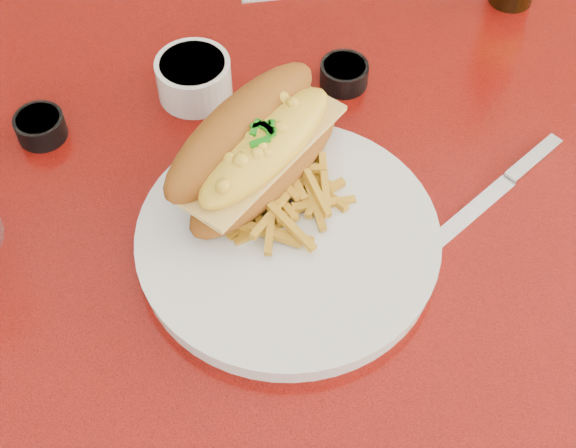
{
  "coord_description": "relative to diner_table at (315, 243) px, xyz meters",
  "views": [
    {
      "loc": [
        -0.1,
        -0.58,
        1.46
      ],
      "look_at": [
        -0.05,
        -0.11,
        0.81
      ],
      "focal_mm": 50.0,
      "sensor_mm": 36.0,
      "label": 1
    }
  ],
  "objects": [
    {
      "name": "knife",
      "position": [
        0.19,
        -0.06,
        0.16
      ],
      "size": [
        0.2,
        0.15,
        0.01
      ],
      "rotation": [
        0.0,
        0.0,
        0.63
      ],
      "color": "silver",
      "rests_on": "diner_table"
    },
    {
      "name": "fries_pile",
      "position": [
        -0.05,
        -0.08,
        0.2
      ],
      "size": [
        0.12,
        0.11,
        0.03
      ],
      "primitive_type": null,
      "rotation": [
        0.0,
        0.0,
        -0.13
      ],
      "color": "gold",
      "rests_on": "dinner_plate"
    },
    {
      "name": "gravy_ramekin",
      "position": [
        -0.13,
        0.12,
        0.19
      ],
      "size": [
        0.09,
        0.09,
        0.05
      ],
      "rotation": [
        0.0,
        0.0,
        0.02
      ],
      "color": "silver",
      "rests_on": "diner_table"
    },
    {
      "name": "sauce_cup_right",
      "position": [
        0.05,
        0.12,
        0.18
      ],
      "size": [
        0.07,
        0.07,
        0.03
      ],
      "rotation": [
        0.0,
        0.0,
        0.31
      ],
      "color": "black",
      "rests_on": "diner_table"
    },
    {
      "name": "dinner_plate",
      "position": [
        -0.05,
        -0.11,
        0.17
      ],
      "size": [
        0.37,
        0.37,
        0.02
      ],
      "rotation": [
        0.0,
        0.0,
        -0.22
      ],
      "color": "silver",
      "rests_on": "diner_table"
    },
    {
      "name": "booth_bench_far",
      "position": [
        0.0,
        0.81,
        -0.32
      ],
      "size": [
        1.2,
        0.51,
        0.9
      ],
      "color": "#970A0A",
      "rests_on": "ground"
    },
    {
      "name": "ground",
      "position": [
        0.0,
        0.0,
        -0.61
      ],
      "size": [
        8.0,
        8.0,
        0.0
      ],
      "primitive_type": "plane",
      "color": "beige",
      "rests_on": "ground"
    },
    {
      "name": "diner_table",
      "position": [
        0.0,
        0.0,
        0.0
      ],
      "size": [
        1.23,
        0.83,
        0.77
      ],
      "color": "red",
      "rests_on": "ground"
    },
    {
      "name": "mac_hoagie",
      "position": [
        -0.07,
        -0.03,
        0.23
      ],
      "size": [
        0.24,
        0.24,
        0.1
      ],
      "rotation": [
        0.0,
        0.0,
        0.8
      ],
      "color": "#8E4E17",
      "rests_on": "dinner_plate"
    },
    {
      "name": "fork",
      "position": [
        -0.08,
        -0.03,
        0.18
      ],
      "size": [
        0.07,
        0.12,
        0.0
      ],
      "rotation": [
        0.0,
        0.0,
        2.05
      ],
      "color": "silver",
      "rests_on": "dinner_plate"
    },
    {
      "name": "sauce_cup_left",
      "position": [
        -0.31,
        0.08,
        0.18
      ],
      "size": [
        0.06,
        0.06,
        0.03
      ],
      "rotation": [
        0.0,
        0.0,
        -0.03
      ],
      "color": "black",
      "rests_on": "diner_table"
    }
  ]
}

